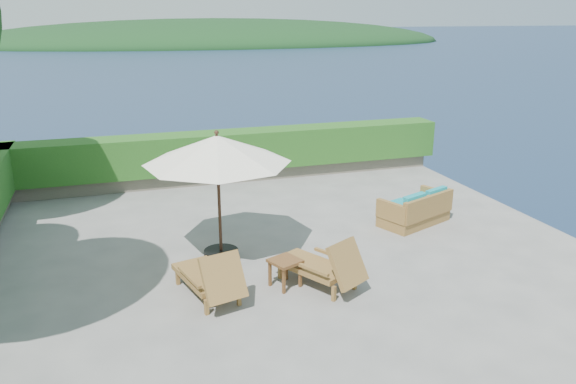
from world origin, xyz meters
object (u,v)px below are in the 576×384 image
object	(u,v)px
patio_umbrella	(217,151)
side_table	(285,264)
wicker_loveseat	(416,211)
lounge_right	(323,266)
lounge_left	(210,277)

from	to	relation	value
patio_umbrella	side_table	bearing A→B (deg)	-64.15
wicker_loveseat	side_table	bearing A→B (deg)	-173.60
lounge_right	wicker_loveseat	distance (m)	3.67
side_table	wicker_loveseat	world-z (taller)	wicker_loveseat
lounge_right	wicker_loveseat	bearing A→B (deg)	6.44
lounge_left	wicker_loveseat	distance (m)	5.23
patio_umbrella	lounge_right	distance (m)	2.80
lounge_left	wicker_loveseat	world-z (taller)	lounge_left
lounge_left	side_table	distance (m)	1.26
patio_umbrella	lounge_right	xyz separation A→B (m)	(1.38, -1.79, -1.65)
patio_umbrella	lounge_left	world-z (taller)	patio_umbrella
side_table	patio_umbrella	bearing A→B (deg)	115.85
patio_umbrella	lounge_right	world-z (taller)	patio_umbrella
lounge_left	wicker_loveseat	xyz separation A→B (m)	(4.84, 1.98, -0.08)
wicker_loveseat	lounge_left	bearing A→B (deg)	-179.90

